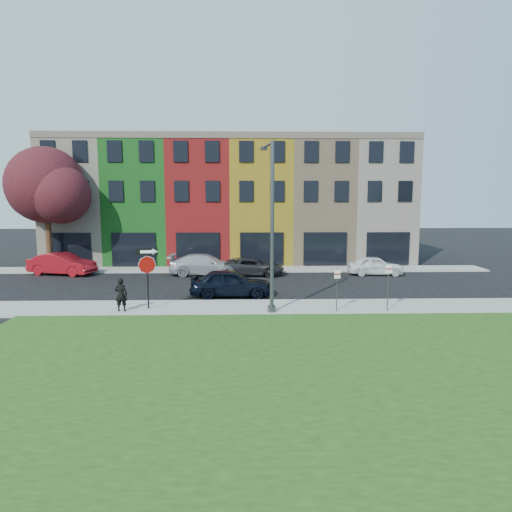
{
  "coord_description": "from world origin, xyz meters",
  "views": [
    {
      "loc": [
        -1.38,
        -19.42,
        5.65
      ],
      "look_at": [
        -0.77,
        4.0,
        2.55
      ],
      "focal_mm": 32.0,
      "sensor_mm": 36.0,
      "label": 1
    }
  ],
  "objects_px": {
    "stop_sign": "(147,266)",
    "street_lamp": "(271,227)",
    "sedan_near": "(231,283)",
    "man": "(121,295)"
  },
  "relations": [
    {
      "from": "man",
      "to": "sedan_near",
      "type": "distance_m",
      "value": 6.33
    },
    {
      "from": "stop_sign",
      "to": "street_lamp",
      "type": "bearing_deg",
      "value": -9.62
    },
    {
      "from": "sedan_near",
      "to": "street_lamp",
      "type": "bearing_deg",
      "value": -151.0
    },
    {
      "from": "stop_sign",
      "to": "sedan_near",
      "type": "distance_m",
      "value": 5.31
    },
    {
      "from": "sedan_near",
      "to": "man",
      "type": "bearing_deg",
      "value": 125.49
    },
    {
      "from": "sedan_near",
      "to": "street_lamp",
      "type": "xyz_separation_m",
      "value": [
        2.04,
        -3.74,
        3.39
      ]
    },
    {
      "from": "street_lamp",
      "to": "stop_sign",
      "type": "bearing_deg",
      "value": 166.44
    },
    {
      "from": "stop_sign",
      "to": "street_lamp",
      "type": "relative_size",
      "value": 0.37
    },
    {
      "from": "stop_sign",
      "to": "sedan_near",
      "type": "relative_size",
      "value": 0.66
    },
    {
      "from": "street_lamp",
      "to": "man",
      "type": "bearing_deg",
      "value": 170.9
    }
  ]
}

